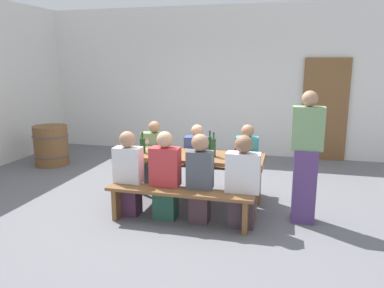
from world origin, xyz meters
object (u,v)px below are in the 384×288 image
object	(u,v)px
wine_glass_3	(236,149)
wine_glass_2	(245,148)
wine_glass_1	(126,147)
seated_guest_near_0	(129,175)
seated_guest_far_1	(197,162)
wine_bottle_2	(161,146)
standing_host	(306,160)
wine_barrel	(51,145)
bench_far	(202,170)
wine_bottle_3	(143,145)
seated_guest_near_2	(200,179)
wine_bottle_1	(210,146)
seated_guest_far_2	(246,164)
tasting_table	(192,161)
bench_near	(179,198)
wine_glass_0	(147,141)
seated_guest_near_3	(243,184)
wine_bottle_0	(213,147)
seated_guest_near_1	(165,178)
wooden_door	(325,110)
seated_guest_far_0	(155,159)

from	to	relation	value
wine_glass_3	wine_glass_2	bearing A→B (deg)	66.92
wine_glass_1	seated_guest_near_0	bearing A→B (deg)	-60.89
seated_guest_far_1	wine_bottle_2	bearing A→B (deg)	-33.45
standing_host	wine_barrel	size ratio (longest dim) A/B	2.12
bench_far	wine_glass_1	world-z (taller)	wine_glass_1
wine_bottle_3	seated_guest_near_2	size ratio (longest dim) A/B	0.26
wine_glass_2	standing_host	distance (m)	0.86
wine_glass_3	standing_host	distance (m)	0.90
wine_bottle_2	wine_glass_3	xyz separation A→B (m)	(1.05, 0.03, 0.02)
wine_bottle_3	seated_guest_near_0	world-z (taller)	seated_guest_near_0
wine_bottle_1	seated_guest_far_2	bearing A→B (deg)	45.20
tasting_table	wine_bottle_2	world-z (taller)	wine_bottle_2
bench_near	wine_glass_0	size ratio (longest dim) A/B	10.74
wine_bottle_1	seated_guest_far_2	distance (m)	0.74
seated_guest_near_3	wine_bottle_0	bearing A→B (deg)	45.21
bench_near	wine_barrel	bearing A→B (deg)	147.37
bench_far	seated_guest_far_2	size ratio (longest dim) A/B	1.67
tasting_table	seated_guest_near_1	size ratio (longest dim) A/B	1.71
wine_bottle_1	wine_glass_1	size ratio (longest dim) A/B	2.18
wine_glass_2	seated_guest_far_1	distance (m)	0.89
wine_glass_0	wine_bottle_0	bearing A→B (deg)	-10.30
wine_bottle_0	wine_glass_0	distance (m)	1.04
wooden_door	bench_far	distance (m)	3.33
tasting_table	seated_guest_far_2	bearing A→B (deg)	35.47
tasting_table	bench_near	distance (m)	0.72
wine_glass_3	standing_host	world-z (taller)	standing_host
wine_bottle_1	wine_bottle_3	world-z (taller)	wine_bottle_1
wine_glass_0	seated_guest_far_0	size ratio (longest dim) A/B	0.16
seated_guest_far_0	wine_glass_2	bearing A→B (deg)	77.36
seated_guest_near_3	seated_guest_near_2	bearing A→B (deg)	90.00
bench_far	wine_bottle_3	distance (m)	1.12
bench_near	wine_glass_1	world-z (taller)	wine_glass_1
wine_bottle_3	seated_guest_far_1	bearing A→B (deg)	40.43
wine_bottle_2	wine_glass_3	world-z (taller)	wine_bottle_2
seated_guest_far_0	seated_guest_far_1	xyz separation A→B (m)	(0.68, 0.00, -0.01)
bench_far	wine_bottle_2	world-z (taller)	wine_bottle_2
bench_near	wine_bottle_0	world-z (taller)	wine_bottle_0
seated_guest_far_0	bench_far	bearing A→B (deg)	101.57
wine_bottle_3	seated_guest_near_1	distance (m)	0.72
wine_bottle_2	wine_bottle_1	bearing A→B (deg)	9.60
seated_guest_near_1	seated_guest_far_0	xyz separation A→B (m)	(-0.51, 1.00, -0.03)
wine_bottle_0	tasting_table	bearing A→B (deg)	171.52
wine_bottle_2	seated_guest_near_2	xyz separation A→B (m)	(0.66, -0.42, -0.30)
seated_guest_near_1	seated_guest_near_3	world-z (taller)	seated_guest_near_3
tasting_table	seated_guest_near_3	world-z (taller)	seated_guest_near_3
tasting_table	wine_glass_3	world-z (taller)	wine_glass_3
wine_bottle_1	wine_glass_1	world-z (taller)	wine_bottle_1
seated_guest_near_0	wine_glass_1	bearing A→B (deg)	29.11
wine_glass_0	seated_guest_near_0	size ratio (longest dim) A/B	0.15
wine_bottle_3	wine_barrel	bearing A→B (deg)	149.65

